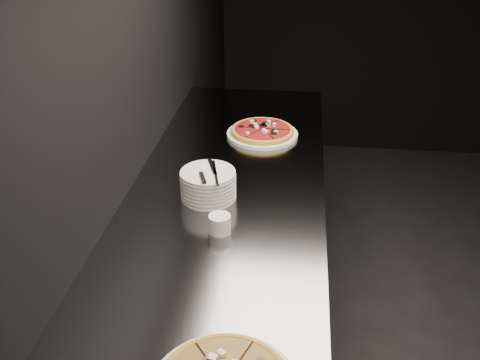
# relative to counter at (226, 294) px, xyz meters

# --- Properties ---
(wall_left) EXTENTS (0.02, 5.00, 2.80)m
(wall_left) POSITION_rel_counter_xyz_m (-0.37, 0.00, 0.94)
(wall_left) COLOR black
(wall_left) RESTS_ON floor
(counter) EXTENTS (0.74, 2.44, 0.92)m
(counter) POSITION_rel_counter_xyz_m (0.00, 0.00, 0.00)
(counter) COLOR slate
(counter) RESTS_ON floor
(pizza_tomato) EXTENTS (0.33, 0.33, 0.04)m
(pizza_tomato) POSITION_rel_counter_xyz_m (0.09, 0.58, 0.48)
(pizza_tomato) COLOR silver
(pizza_tomato) RESTS_ON counter
(plate_stack) EXTENTS (0.20, 0.20, 0.11)m
(plate_stack) POSITION_rel_counter_xyz_m (-0.06, 0.00, 0.51)
(plate_stack) COLOR silver
(plate_stack) RESTS_ON counter
(cutlery) EXTENTS (0.07, 0.22, 0.01)m
(cutlery) POSITION_rel_counter_xyz_m (-0.05, -0.01, 0.57)
(cutlery) COLOR silver
(cutlery) RESTS_ON plate_stack
(ramekin) EXTENTS (0.07, 0.07, 0.06)m
(ramekin) POSITION_rel_counter_xyz_m (0.02, -0.22, 0.49)
(ramekin) COLOR silver
(ramekin) RESTS_ON counter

